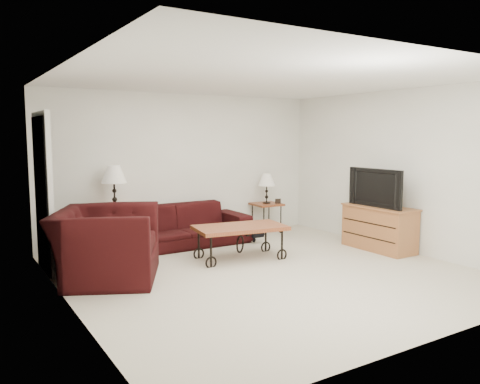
# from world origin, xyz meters

# --- Properties ---
(ground) EXTENTS (5.00, 5.00, 0.00)m
(ground) POSITION_xyz_m (0.00, 0.00, 0.00)
(ground) COLOR beige
(ground) RESTS_ON ground
(wall_back) EXTENTS (5.00, 0.02, 2.50)m
(wall_back) POSITION_xyz_m (0.00, 2.50, 1.25)
(wall_back) COLOR white
(wall_back) RESTS_ON ground
(wall_front) EXTENTS (5.00, 0.02, 2.50)m
(wall_front) POSITION_xyz_m (0.00, -2.50, 1.25)
(wall_front) COLOR white
(wall_front) RESTS_ON ground
(wall_left) EXTENTS (0.02, 5.00, 2.50)m
(wall_left) POSITION_xyz_m (-2.50, 0.00, 1.25)
(wall_left) COLOR white
(wall_left) RESTS_ON ground
(wall_right) EXTENTS (0.02, 5.00, 2.50)m
(wall_right) POSITION_xyz_m (2.50, 0.00, 1.25)
(wall_right) COLOR white
(wall_right) RESTS_ON ground
(ceiling) EXTENTS (5.00, 5.00, 0.00)m
(ceiling) POSITION_xyz_m (0.00, 0.00, 2.50)
(ceiling) COLOR white
(ceiling) RESTS_ON wall_back
(doorway) EXTENTS (0.08, 0.94, 2.04)m
(doorway) POSITION_xyz_m (-2.47, 1.65, 1.02)
(doorway) COLOR black
(doorway) RESTS_ON ground
(sofa) EXTENTS (2.29, 0.89, 0.67)m
(sofa) POSITION_xyz_m (-0.34, 2.02, 0.33)
(sofa) COLOR black
(sofa) RESTS_ON ground
(side_table_left) EXTENTS (0.70, 0.70, 0.67)m
(side_table_left) POSITION_xyz_m (-1.34, 2.20, 0.34)
(side_table_left) COLOR #9A4527
(side_table_left) RESTS_ON ground
(side_table_right) EXTENTS (0.53, 0.53, 0.55)m
(side_table_right) POSITION_xyz_m (1.51, 2.20, 0.27)
(side_table_right) COLOR #9A4527
(side_table_right) RESTS_ON ground
(lamp_left) EXTENTS (0.43, 0.43, 0.67)m
(lamp_left) POSITION_xyz_m (-1.34, 2.20, 1.01)
(lamp_left) COLOR black
(lamp_left) RESTS_ON side_table_left
(lamp_right) EXTENTS (0.33, 0.33, 0.55)m
(lamp_right) POSITION_xyz_m (1.51, 2.20, 0.82)
(lamp_right) COLOR black
(lamp_right) RESTS_ON side_table_right
(photo_frame_left) EXTENTS (0.13, 0.02, 0.11)m
(photo_frame_left) POSITION_xyz_m (-1.49, 2.05, 0.73)
(photo_frame_left) COLOR black
(photo_frame_left) RESTS_ON side_table_left
(photo_frame_right) EXTENTS (0.11, 0.04, 0.09)m
(photo_frame_right) POSITION_xyz_m (1.66, 2.05, 0.59)
(photo_frame_right) COLOR black
(photo_frame_right) RESTS_ON side_table_right
(coffee_table) EXTENTS (1.39, 0.90, 0.49)m
(coffee_table) POSITION_xyz_m (0.07, 0.81, 0.24)
(coffee_table) COLOR #9A4527
(coffee_table) RESTS_ON ground
(armchair) EXTENTS (1.67, 1.75, 0.89)m
(armchair) POSITION_xyz_m (-1.88, 0.85, 0.44)
(armchair) COLOR black
(armchair) RESTS_ON ground
(throw_pillow) EXTENTS (0.27, 0.41, 0.40)m
(throw_pillow) POSITION_xyz_m (-1.72, 0.80, 0.52)
(throw_pillow) COLOR orange
(throw_pillow) RESTS_ON armchair
(tv_stand) EXTENTS (0.48, 1.15, 0.69)m
(tv_stand) POSITION_xyz_m (2.23, 0.14, 0.35)
(tv_stand) COLOR #A7693E
(tv_stand) RESTS_ON ground
(television) EXTENTS (0.14, 1.03, 0.60)m
(television) POSITION_xyz_m (2.21, 0.14, 0.99)
(television) COLOR black
(television) RESTS_ON tv_stand
(backpack) EXTENTS (0.34, 0.27, 0.43)m
(backpack) POSITION_xyz_m (0.84, 1.61, 0.21)
(backpack) COLOR black
(backpack) RESTS_ON ground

